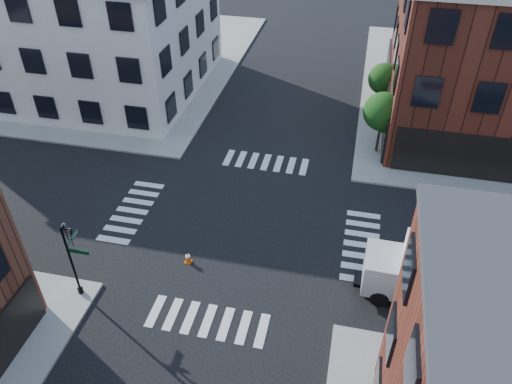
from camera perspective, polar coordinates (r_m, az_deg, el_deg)
The scene contains 8 objects.
ground at distance 29.71m, azimuth -1.59°, elevation -4.02°, with size 120.00×120.00×0.00m, color black.
sidewalk_nw at distance 53.84m, azimuth -18.73°, elevation 14.31°, with size 30.00×30.00×0.15m, color gray.
building_nw at distance 47.04m, azimuth -20.78°, elevation 17.76°, with size 22.00×16.00×11.00m, color silver.
tree_near at distance 35.60m, azimuth 14.35°, elevation 8.67°, with size 2.69×2.69×4.49m.
tree_far at distance 41.11m, azimuth 14.46°, elevation 12.25°, with size 2.43×2.43×4.07m.
signal_pole at distance 25.63m, azimuth -20.31°, elevation -6.54°, with size 1.29×1.24×4.60m.
box_truck at distance 26.17m, azimuth 20.90°, elevation -8.89°, with size 7.72×2.49×3.46m.
traffic_cone at distance 27.65m, azimuth -7.80°, elevation -7.44°, with size 0.42×0.42×0.68m.
Camera 1 is at (5.62, -21.45, 19.78)m, focal length 35.00 mm.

